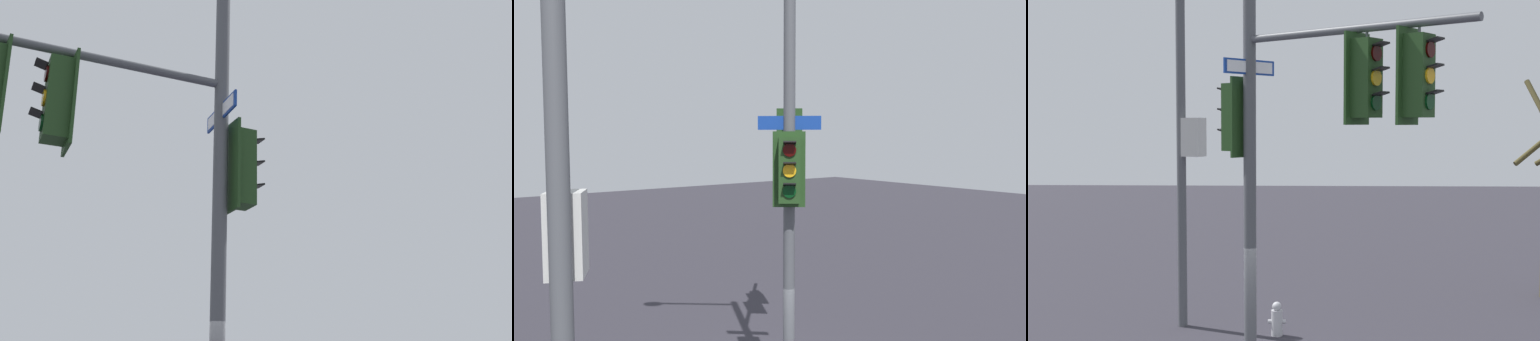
{
  "view_description": "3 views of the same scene",
  "coord_description": "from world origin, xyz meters",
  "views": [
    {
      "loc": [
        7.73,
        4.35,
        1.55
      ],
      "look_at": [
        -0.56,
        0.45,
        4.68
      ],
      "focal_mm": 47.2,
      "sensor_mm": 36.0,
      "label": 1
    },
    {
      "loc": [
        -6.44,
        5.35,
        5.14
      ],
      "look_at": [
        0.57,
        0.18,
        4.56
      ],
      "focal_mm": 33.29,
      "sensor_mm": 36.0,
      "label": 2
    },
    {
      "loc": [
        0.98,
        -11.55,
        4.55
      ],
      "look_at": [
        0.58,
        -0.42,
        3.8
      ],
      "focal_mm": 51.24,
      "sensor_mm": 36.0,
      "label": 3
    }
  ],
  "objects": [
    {
      "name": "main_signal_pole_assembly",
      "position": [
        0.82,
        -0.29,
        5.01
      ],
      "size": [
        3.7,
        4.89,
        8.59
      ],
      "rotation": [
        0.0,
        0.0,
        5.6
      ],
      "color": "#4C4F54",
      "rests_on": "ground"
    },
    {
      "name": "secondary_pole_assembly",
      "position": [
        -1.76,
        4.32,
        3.99
      ],
      "size": [
        0.67,
        0.49,
        7.8
      ],
      "rotation": [
        0.0,
        0.0,
        5.88
      ],
      "color": "#4C4F54",
      "rests_on": "ground"
    }
  ]
}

